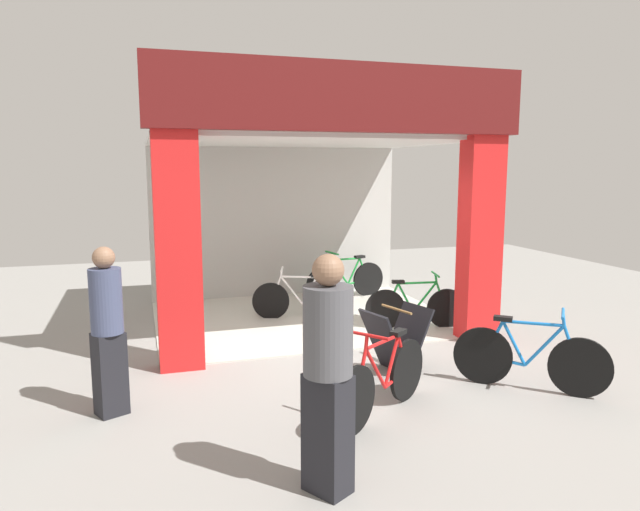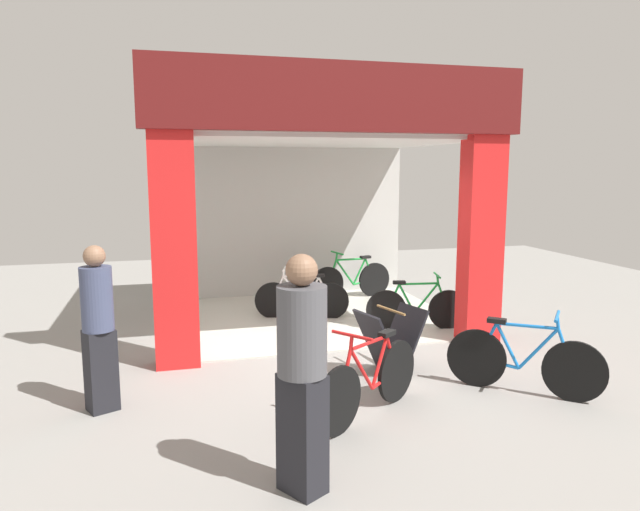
# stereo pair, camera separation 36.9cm
# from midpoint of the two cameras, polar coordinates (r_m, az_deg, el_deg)

# --- Properties ---
(ground_plane) EXTENTS (17.21, 17.21, 0.00)m
(ground_plane) POSITION_cam_midpoint_polar(r_m,az_deg,el_deg) (7.77, 0.64, -9.39)
(ground_plane) COLOR gray
(ground_plane) RESTS_ON ground
(shop_facade) EXTENTS (4.81, 3.94, 3.66)m
(shop_facade) POSITION_cam_midpoint_polar(r_m,az_deg,el_deg) (9.01, -2.64, 5.52)
(shop_facade) COLOR beige
(shop_facade) RESTS_ON ground
(bicycle_inside_0) EXTENTS (1.45, 0.52, 0.83)m
(bicycle_inside_0) POSITION_cam_midpoint_polar(r_m,az_deg,el_deg) (9.29, -3.14, -4.27)
(bicycle_inside_0) COLOR black
(bicycle_inside_0) RESTS_ON ground
(bicycle_inside_1) EXTENTS (1.60, 0.47, 0.90)m
(bicycle_inside_1) POSITION_cam_midpoint_polar(r_m,az_deg,el_deg) (10.69, 1.58, -2.40)
(bicycle_inside_1) COLOR black
(bicycle_inside_1) RESTS_ON ground
(bicycle_inside_2) EXTENTS (1.50, 0.49, 0.84)m
(bicycle_inside_2) POSITION_cam_midpoint_polar(r_m,az_deg,el_deg) (8.83, 8.18, -4.99)
(bicycle_inside_2) COLOR black
(bicycle_inside_2) RESTS_ON ground
(bicycle_parked_0) EXTENTS (1.34, 1.01, 0.90)m
(bicycle_parked_0) POSITION_cam_midpoint_polar(r_m,az_deg,el_deg) (5.78, 4.33, -12.09)
(bicycle_parked_0) COLOR black
(bicycle_parked_0) RESTS_ON ground
(bicycle_parked_1) EXTENTS (1.27, 1.10, 0.90)m
(bicycle_parked_1) POSITION_cam_midpoint_polar(r_m,az_deg,el_deg) (6.72, 18.35, -9.53)
(bicycle_parked_1) COLOR black
(bicycle_parked_1) RESTS_ON ground
(sandwich_board_sign) EXTENTS (0.85, 0.70, 0.77)m
(sandwich_board_sign) POSITION_cam_midpoint_polar(r_m,az_deg,el_deg) (7.00, 5.94, -8.20)
(sandwich_board_sign) COLOR black
(sandwich_board_sign) RESTS_ON ground
(pedestrian_0) EXTENTS (0.41, 0.41, 1.67)m
(pedestrian_0) POSITION_cam_midpoint_polar(r_m,az_deg,el_deg) (6.08, -21.75, -6.84)
(pedestrian_0) COLOR black
(pedestrian_0) RESTS_ON ground
(pedestrian_1) EXTENTS (0.50, 0.50, 1.80)m
(pedestrian_1) POSITION_cam_midpoint_polar(r_m,az_deg,el_deg) (4.31, -1.72, -11.19)
(pedestrian_1) COLOR black
(pedestrian_1) RESTS_ON ground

